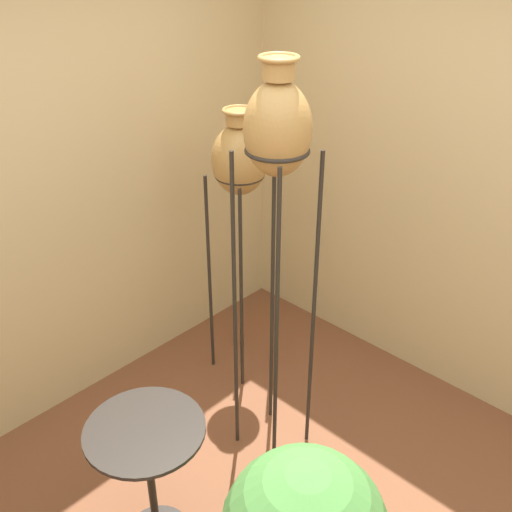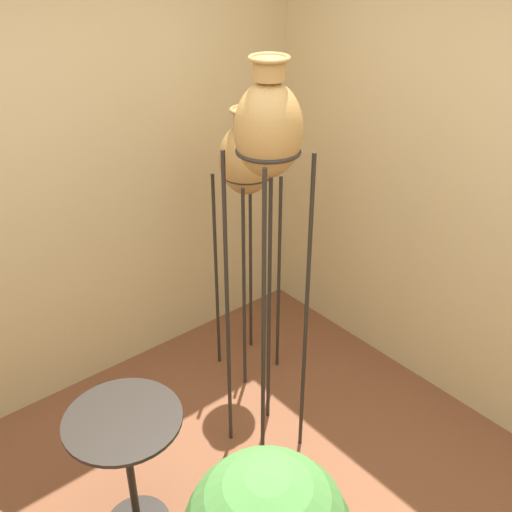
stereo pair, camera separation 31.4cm
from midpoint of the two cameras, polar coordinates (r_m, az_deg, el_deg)
name	(u,v)px [view 2 (the right image)]	position (r m, az deg, el deg)	size (l,w,h in m)	color
wall_back	(43,180)	(3.29, -17.08, 6.92)	(7.34, 0.06, 2.70)	#D1B784
vase_stand_tall	(268,143)	(2.54, 4.79, 10.65)	(0.29, 0.29, 2.08)	#28231E
vase_stand_medium	(246,164)	(3.28, 1.86, 8.65)	(0.30, 0.30, 1.69)	#28231E
side_table	(127,449)	(2.79, -8.91, -17.88)	(0.51, 0.51, 0.69)	#28231E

